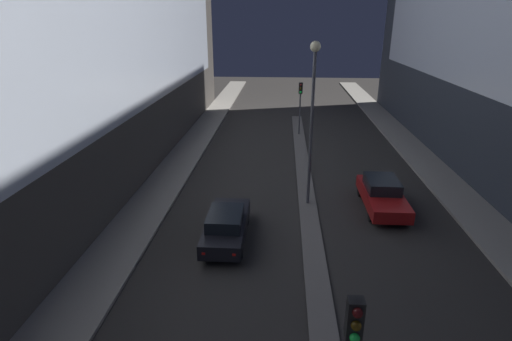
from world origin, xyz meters
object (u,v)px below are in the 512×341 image
traffic_light_mid (300,97)px  street_lamp (313,100)px  car_left_lane (226,225)px  car_right_lane (382,194)px

traffic_light_mid → street_lamp: size_ratio=0.52×
car_left_lane → car_right_lane: car_right_lane is taller
street_lamp → car_right_lane: 6.23m
street_lamp → car_left_lane: 7.38m
car_left_lane → car_right_lane: 8.59m
street_lamp → car_left_lane: size_ratio=1.79×
car_left_lane → traffic_light_mid: bearing=77.7°
car_right_lane → street_lamp: bearing=177.9°
traffic_light_mid → street_lamp: (0.00, -13.69, 2.37)m
car_left_lane → street_lamp: bearing=45.6°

